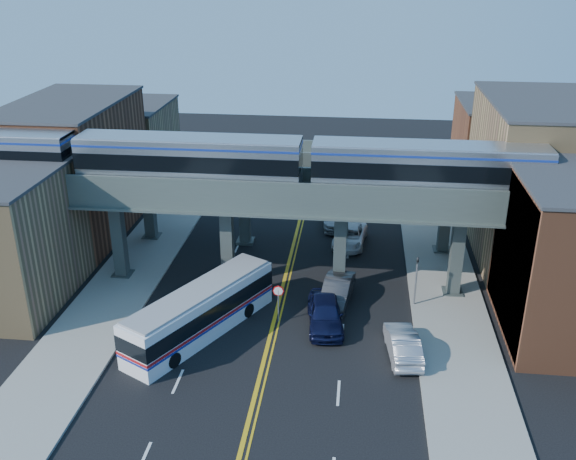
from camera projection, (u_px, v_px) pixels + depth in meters
name	position (u px, v px, depth m)	size (l,w,h in m)	color
ground	(267.00, 347.00, 39.11)	(120.00, 120.00, 0.00)	black
sidewalk_west	(138.00, 263.00, 49.39)	(5.00, 70.00, 0.16)	gray
sidewalk_east	(442.00, 279.00, 47.00)	(5.00, 70.00, 0.16)	gray
building_west_a	(2.00, 239.00, 42.90)	(8.00, 10.00, 9.00)	#A38254
building_west_b	(75.00, 169.00, 53.44)	(8.00, 14.00, 11.00)	brown
building_west_c	(129.00, 144.00, 65.88)	(8.00, 10.00, 8.00)	#A38254
building_east_b	(533.00, 180.00, 49.38)	(8.00, 14.00, 12.00)	#A38254
building_east_c	(499.00, 151.00, 61.83)	(8.00, 10.00, 9.00)	brown
mural_panel	(510.00, 260.00, 39.35)	(0.10, 9.50, 9.50)	teal
elevated_viaduct_near	(283.00, 201.00, 43.83)	(52.00, 3.60, 7.40)	#394341
elevated_viaduct_far	(294.00, 170.00, 50.21)	(52.00, 3.60, 7.40)	#394341
transit_train	(190.00, 159.00, 43.38)	(47.08, 2.95, 3.44)	black
stop_sign	(278.00, 298.00, 41.12)	(0.76, 0.09, 2.63)	slate
traffic_signal	(416.00, 276.00, 42.71)	(0.15, 0.18, 4.10)	slate
transit_bus	(201.00, 312.00, 39.95)	(7.76, 11.33, 2.96)	white
car_lane_a	(325.00, 313.00, 40.99)	(2.18, 5.42, 1.85)	black
car_lane_b	(337.00, 291.00, 43.75)	(1.80, 5.15, 1.70)	#2C2C2E
car_lane_c	(350.00, 236.00, 52.58)	(2.45, 5.30, 1.47)	white
car_lane_d	(337.00, 214.00, 56.53)	(2.46, 6.05, 1.76)	silver
car_parked_curb	(403.00, 344.00, 37.94)	(1.69, 4.84, 1.60)	#9E9DA2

